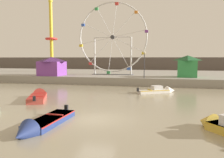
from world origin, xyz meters
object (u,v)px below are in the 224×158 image
object	(u,v)px
motorboat_navy_blue	(40,125)
promenade_lamp_near	(144,61)
carnival_booth_green_kiosk	(187,66)
motorboat_faded_red	(39,96)
ferris_wheel_white_frame	(113,38)
motorboat_white_red_stripe	(160,90)
carnival_booth_purple_stall	(52,66)
drop_tower_yellow_tower	(51,41)

from	to	relation	value
motorboat_navy_blue	promenade_lamp_near	size ratio (longest dim) A/B	1.43
carnival_booth_green_kiosk	promenade_lamp_near	bearing A→B (deg)	-147.12
motorboat_faded_red	ferris_wheel_white_frame	world-z (taller)	ferris_wheel_white_frame
motorboat_white_red_stripe	motorboat_faded_red	xyz separation A→B (m)	(-12.15, -6.91, -0.01)
ferris_wheel_white_frame	carnival_booth_green_kiosk	xyz separation A→B (m)	(12.64, -2.40, -4.72)
ferris_wheel_white_frame	motorboat_faded_red	bearing A→B (deg)	-100.93
motorboat_navy_blue	promenade_lamp_near	world-z (taller)	promenade_lamp_near
motorboat_white_red_stripe	carnival_booth_purple_stall	distance (m)	19.89
carnival_booth_purple_stall	promenade_lamp_near	world-z (taller)	promenade_lamp_near
ferris_wheel_white_frame	promenade_lamp_near	xyz separation A→B (m)	(6.15, -5.78, -3.88)
motorboat_navy_blue	drop_tower_yellow_tower	distance (m)	38.26
ferris_wheel_white_frame	drop_tower_yellow_tower	size ratio (longest dim) A/B	0.82
promenade_lamp_near	drop_tower_yellow_tower	bearing A→B (deg)	151.25
ferris_wheel_white_frame	drop_tower_yellow_tower	bearing A→B (deg)	158.74
carnival_booth_purple_stall	motorboat_faded_red	bearing A→B (deg)	-64.25
ferris_wheel_white_frame	carnival_booth_purple_stall	world-z (taller)	ferris_wheel_white_frame
motorboat_navy_blue	carnival_booth_purple_stall	world-z (taller)	carnival_booth_purple_stall
motorboat_navy_blue	motorboat_faded_red	bearing A→B (deg)	-146.50
carnival_booth_green_kiosk	promenade_lamp_near	size ratio (longest dim) A/B	0.86
motorboat_faded_red	ferris_wheel_white_frame	distance (m)	20.53
carnival_booth_green_kiosk	carnival_booth_purple_stall	xyz separation A→B (m)	(-22.34, -1.95, -0.12)
motorboat_faded_red	drop_tower_yellow_tower	xyz separation A→B (m)	(-11.45, 24.65, 7.72)
motorboat_navy_blue	ferris_wheel_white_frame	size ratio (longest dim) A/B	0.44
ferris_wheel_white_frame	carnival_booth_purple_stall	distance (m)	11.68
drop_tower_yellow_tower	carnival_booth_green_kiosk	xyz separation A→B (m)	(27.71, -8.27, -5.00)
motorboat_white_red_stripe	carnival_booth_green_kiosk	world-z (taller)	carnival_booth_green_kiosk
drop_tower_yellow_tower	carnival_booth_purple_stall	distance (m)	12.62
promenade_lamp_near	motorboat_navy_blue	bearing A→B (deg)	-101.32
drop_tower_yellow_tower	carnival_booth_purple_stall	world-z (taller)	drop_tower_yellow_tower
motorboat_navy_blue	carnival_booth_green_kiosk	size ratio (longest dim) A/B	1.67
motorboat_white_red_stripe	carnival_booth_green_kiosk	xyz separation A→B (m)	(4.11, 9.47, 2.71)
motorboat_faded_red	carnival_booth_green_kiosk	distance (m)	23.25
ferris_wheel_white_frame	carnival_booth_purple_stall	xyz separation A→B (m)	(-9.71, -4.35, -4.83)
motorboat_white_red_stripe	carnival_booth_green_kiosk	distance (m)	10.68
motorboat_white_red_stripe	carnival_booth_purple_stall	xyz separation A→B (m)	(-18.23, 7.53, 2.59)
motorboat_faded_red	promenade_lamp_near	xyz separation A→B (m)	(9.78, 13.01, 3.56)
motorboat_faded_red	carnival_booth_green_kiosk	world-z (taller)	carnival_booth_green_kiosk
motorboat_faded_red	carnival_booth_green_kiosk	xyz separation A→B (m)	(16.27, 16.38, 2.72)
motorboat_white_red_stripe	ferris_wheel_white_frame	bearing A→B (deg)	96.35
motorboat_navy_blue	carnival_booth_purple_stall	size ratio (longest dim) A/B	1.28
promenade_lamp_near	motorboat_white_red_stripe	bearing A→B (deg)	-68.72
motorboat_white_red_stripe	drop_tower_yellow_tower	bearing A→B (deg)	113.75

